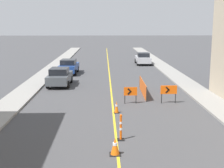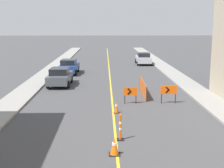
{
  "view_description": "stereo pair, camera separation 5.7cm",
  "coord_description": "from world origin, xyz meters",
  "views": [
    {
      "loc": [
        -0.55,
        2.32,
        5.39
      ],
      "look_at": [
        0.02,
        24.98,
        1.0
      ],
      "focal_mm": 50.0,
      "sensor_mm": 36.0,
      "label": 1
    },
    {
      "loc": [
        -0.49,
        2.32,
        5.39
      ],
      "look_at": [
        0.02,
        24.98,
        1.0
      ],
      "focal_mm": 50.0,
      "sensor_mm": 36.0,
      "label": 2
    }
  ],
  "objects": [
    {
      "name": "arrow_barricade_secondary",
      "position": [
        3.86,
        23.07,
        0.9
      ],
      "size": [
        1.12,
        0.08,
        1.25
      ],
      "rotation": [
        0.0,
        0.0,
        -0.0
      ],
      "color": "#EF560C",
      "rests_on": "ground_plane"
    },
    {
      "name": "arrow_barricade_primary",
      "position": [
        1.23,
        23.05,
        0.8
      ],
      "size": [
        0.91,
        0.09,
        1.15
      ],
      "rotation": [
        0.0,
        0.0,
        0.02
      ],
      "color": "#EF560C",
      "rests_on": "ground_plane"
    },
    {
      "name": "traffic_cone_third",
      "position": [
        -0.12,
        14.57,
        0.37
      ],
      "size": [
        0.47,
        0.47,
        0.75
      ],
      "color": "black",
      "rests_on": "ground_plane"
    },
    {
      "name": "traffic_cone_fourth",
      "position": [
        0.19,
        20.78,
        0.37
      ],
      "size": [
        0.33,
        0.33,
        0.74
      ],
      "color": "black",
      "rests_on": "ground_plane"
    },
    {
      "name": "sidewalk_left",
      "position": [
        -6.88,
        36.17,
        0.07
      ],
      "size": [
        2.0,
        72.34,
        0.14
      ],
      "color": "gray",
      "rests_on": "ground_plane"
    },
    {
      "name": "parked_car_curb_far",
      "position": [
        4.68,
        44.09,
        0.8
      ],
      "size": [
        1.95,
        4.34,
        1.59
      ],
      "rotation": [
        0.0,
        0.0,
        -0.02
      ],
      "color": "#B7B7BC",
      "rests_on": "ground_plane"
    },
    {
      "name": "safety_mesh_fence",
      "position": [
        2.43,
        25.92,
        0.53
      ],
      "size": [
        0.13,
        4.9,
        1.06
      ],
      "rotation": [
        0.0,
        0.0,
        1.56
      ],
      "color": "#EF560C",
      "rests_on": "ground_plane"
    },
    {
      "name": "delineator_post_rear",
      "position": [
        0.21,
        16.24,
        0.55
      ],
      "size": [
        0.34,
        0.34,
        1.25
      ],
      "color": "black",
      "rests_on": "ground_plane"
    },
    {
      "name": "sidewalk_right",
      "position": [
        6.88,
        36.17,
        0.07
      ],
      "size": [
        2.0,
        72.34,
        0.14
      ],
      "color": "gray",
      "rests_on": "ground_plane"
    },
    {
      "name": "parked_car_curb_mid",
      "position": [
        -4.44,
        36.23,
        0.8
      ],
      "size": [
        1.98,
        4.37,
        1.59
      ],
      "rotation": [
        0.0,
        0.0,
        -0.04
      ],
      "color": "navy",
      "rests_on": "ground_plane"
    },
    {
      "name": "parked_car_curb_near",
      "position": [
        -4.49,
        29.58,
        0.8
      ],
      "size": [
        1.94,
        4.33,
        1.59
      ],
      "rotation": [
        0.0,
        0.0,
        -0.02
      ],
      "color": "#474C51",
      "rests_on": "ground_plane"
    },
    {
      "name": "lane_stripe",
      "position": [
        0.0,
        36.17,
        0.0
      ],
      "size": [
        0.12,
        72.34,
        0.01
      ],
      "color": "gold",
      "rests_on": "ground_plane"
    }
  ]
}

